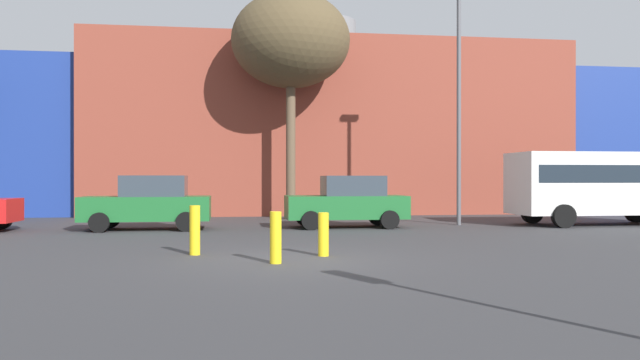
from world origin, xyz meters
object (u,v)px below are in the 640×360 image
(white_bus, at_px, (602,182))
(bollard_yellow_0, at_px, (195,230))
(parked_car_1, at_px, (149,203))
(bollard_yellow_2, at_px, (323,234))
(street_lamp, at_px, (459,94))
(bare_tree_0, at_px, (291,41))
(bollard_yellow_1, at_px, (276,238))
(parked_car_2, at_px, (348,202))

(white_bus, distance_m, bollard_yellow_0, 16.40)
(parked_car_1, distance_m, bollard_yellow_2, 9.36)
(street_lamp, bearing_deg, parked_car_1, -176.94)
(bare_tree_0, xyz_separation_m, bollard_yellow_1, (-1.61, -13.94, -7.14))
(bare_tree_0, xyz_separation_m, bollard_yellow_0, (-3.35, -12.25, -7.11))
(white_bus, distance_m, bollard_yellow_1, 15.76)
(white_bus, xyz_separation_m, street_lamp, (-5.36, 0.74, 3.31))
(parked_car_1, xyz_separation_m, bollard_yellow_2, (4.87, -7.99, -0.43))
(parked_car_2, height_order, street_lamp, street_lamp)
(parked_car_2, xyz_separation_m, bollard_yellow_2, (-2.05, -7.99, -0.43))
(parked_car_1, height_order, bare_tree_0, bare_tree_0)
(bare_tree_0, height_order, street_lamp, bare_tree_0)
(white_bus, relative_size, street_lamp, 0.77)
(bare_tree_0, distance_m, street_lamp, 7.84)
(parked_car_1, distance_m, bollard_yellow_0, 7.64)
(bare_tree_0, relative_size, bollard_yellow_0, 8.61)
(bollard_yellow_1, bearing_deg, white_bus, 34.61)
(parked_car_2, relative_size, bare_tree_0, 0.44)
(parked_car_1, bearing_deg, street_lamp, -176.94)
(bollard_yellow_1, bearing_deg, bare_tree_0, 83.39)
(bollard_yellow_0, height_order, street_lamp, street_lamp)
(parked_car_2, bearing_deg, bollard_yellow_2, 75.62)
(parked_car_1, xyz_separation_m, bollard_yellow_0, (1.98, -7.37, -0.35))
(bare_tree_0, distance_m, bollard_yellow_2, 14.74)
(bollard_yellow_1, bearing_deg, bollard_yellow_2, 43.05)
(parked_car_1, relative_size, street_lamp, 0.49)
(bare_tree_0, xyz_separation_m, street_lamp, (5.97, -4.27, -2.75))
(white_bus, relative_size, bare_tree_0, 0.70)
(parked_car_2, relative_size, bollard_yellow_0, 3.77)
(bollard_yellow_2, relative_size, street_lamp, 0.11)
(bollard_yellow_0, relative_size, bollard_yellow_1, 1.06)
(parked_car_1, distance_m, parked_car_2, 6.92)
(bare_tree_0, distance_m, bollard_yellow_1, 15.75)
(white_bus, relative_size, bollard_yellow_2, 6.93)
(bare_tree_0, bearing_deg, parked_car_1, -137.55)
(parked_car_1, relative_size, bollard_yellow_1, 4.00)
(street_lamp, bearing_deg, bollard_yellow_1, -128.10)
(parked_car_1, xyz_separation_m, white_bus, (16.66, -0.14, 0.70))
(bollard_yellow_0, relative_size, bollard_yellow_2, 1.16)
(bollard_yellow_2, xyz_separation_m, street_lamp, (6.43, 8.59, 4.44))
(bollard_yellow_2, bearing_deg, street_lamp, 53.20)
(parked_car_2, relative_size, street_lamp, 0.49)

